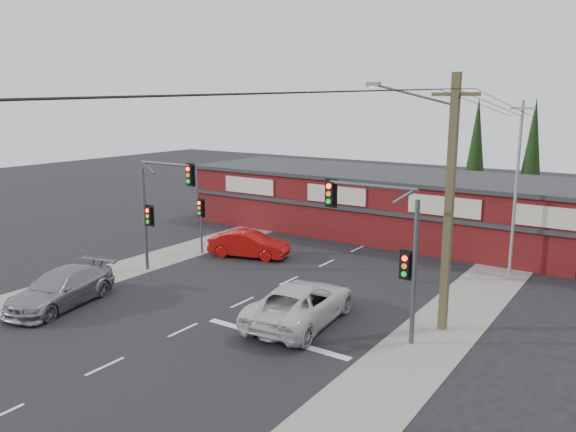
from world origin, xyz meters
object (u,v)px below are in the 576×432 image
Objects in this scene: red_sedan at (249,244)px; utility_pole at (446,196)px; white_suv at (301,303)px; silver_suv at (61,289)px; shop_building at (377,202)px.

utility_pole is at bearing -123.35° from red_sedan.
red_sedan is (-7.89, 6.64, -0.07)m from white_suv.
white_suv is 1.30× the size of red_sedan.
silver_suv is 0.55× the size of utility_pole.
utility_pole is at bearing -158.30° from white_suv.
white_suv is 10.31m from red_sedan.
white_suv is 10.79m from silver_suv.
silver_suv is at bearing 17.55° from white_suv.
shop_building is (3.45, 9.96, 1.37)m from red_sedan.
red_sedan is at bearing 67.28° from silver_suv.
white_suv reaches higher than silver_suv.
white_suv is at bearing 11.27° from silver_suv.
silver_suv is at bearing 153.86° from red_sedan.
white_suv is at bearing -145.91° from red_sedan.
silver_suv is 1.17× the size of red_sedan.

